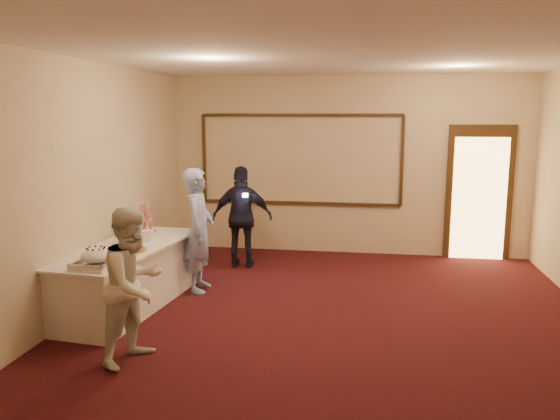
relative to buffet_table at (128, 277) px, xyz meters
The scene contains 14 objects.
floor 2.59m from the buffet_table, ahead, with size 7.00×7.00×0.00m, color black.
room_walls 3.04m from the buffet_table, ahead, with size 6.04×7.04×3.02m.
wall_molding 3.81m from the buffet_table, 61.16° to the left, with size 3.45×0.04×1.55m.
doorway 5.69m from the buffet_table, 33.84° to the left, with size 1.05×0.07×2.20m.
buffet_table is the anchor object (origin of this frame).
pavlova_tray 1.00m from the buffet_table, 85.20° to the right, with size 0.38×0.55×0.20m.
cupcake_stand 1.00m from the buffet_table, 97.16° to the left, with size 0.30×0.30×0.43m.
plate_stack_a 0.48m from the buffet_table, 138.47° to the left, with size 0.17×0.17×0.14m.
plate_stack_b 0.56m from the buffet_table, 62.41° to the left, with size 0.17×0.17×0.14m.
tart 0.53m from the buffet_table, 46.56° to the right, with size 0.27×0.27×0.06m.
man 1.13m from the buffet_table, 49.52° to the left, with size 0.61×0.40×1.66m, color #8CA5DD.
woman 1.60m from the buffet_table, 62.62° to the right, with size 0.73×0.57×1.51m, color silver.
guest 2.27m from the buffet_table, 63.95° to the left, with size 0.93×0.39×1.58m, color black.
camera_flash 2.22m from the buffet_table, 58.50° to the left, with size 0.07×0.04×0.05m, color white.
Camera 1 is at (0.34, -5.77, 2.35)m, focal length 35.00 mm.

